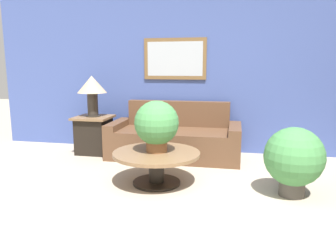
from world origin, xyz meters
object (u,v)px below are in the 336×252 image
at_px(coffee_table, 157,161).
at_px(side_table, 94,134).
at_px(potted_plant_floor, 294,158).
at_px(couch_main, 175,139).
at_px(potted_plant_on_table, 157,124).
at_px(table_lamp, 92,88).

height_order(coffee_table, side_table, side_table).
bearing_deg(potted_plant_floor, couch_main, 140.09).
bearing_deg(couch_main, potted_plant_on_table, -89.77).
xyz_separation_m(couch_main, table_lamp, (-1.35, -0.04, 0.80)).
distance_m(side_table, table_lamp, 0.77).
relative_size(coffee_table, potted_plant_on_table, 1.70).
bearing_deg(coffee_table, side_table, 138.27).
xyz_separation_m(couch_main, coffee_table, (0.01, -1.25, 0.01)).
bearing_deg(potted_plant_on_table, potted_plant_floor, -3.05).
relative_size(table_lamp, potted_plant_floor, 0.85).
height_order(table_lamp, potted_plant_floor, table_lamp).
height_order(couch_main, side_table, couch_main).
height_order(coffee_table, potted_plant_on_table, potted_plant_on_table).
distance_m(coffee_table, table_lamp, 1.98).
distance_m(couch_main, coffee_table, 1.25).
height_order(table_lamp, potted_plant_on_table, table_lamp).
bearing_deg(side_table, potted_plant_on_table, -41.26).
relative_size(coffee_table, side_table, 1.73).
distance_m(couch_main, table_lamp, 1.57).
bearing_deg(coffee_table, table_lamp, 138.27).
xyz_separation_m(coffee_table, table_lamp, (-1.36, 1.21, 0.79)).
bearing_deg(potted_plant_on_table, side_table, 138.74).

